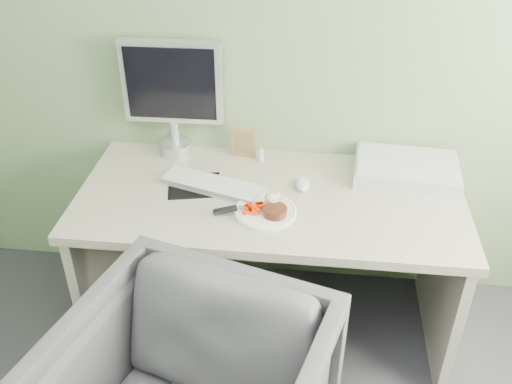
# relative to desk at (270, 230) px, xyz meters

# --- Properties ---
(wall_back) EXTENTS (3.50, 0.00, 3.50)m
(wall_back) POSITION_rel_desk_xyz_m (0.00, 0.38, 0.80)
(wall_back) COLOR #668059
(wall_back) RESTS_ON floor
(desk) EXTENTS (1.60, 0.75, 0.73)m
(desk) POSITION_rel_desk_xyz_m (0.00, 0.00, 0.00)
(desk) COLOR #AAA08E
(desk) RESTS_ON floor
(plate) EXTENTS (0.25, 0.25, 0.01)m
(plate) POSITION_rel_desk_xyz_m (-0.01, -0.13, 0.19)
(plate) COLOR white
(plate) RESTS_ON desk
(steak) EXTENTS (0.12, 0.12, 0.03)m
(steak) POSITION_rel_desk_xyz_m (0.03, -0.15, 0.21)
(steak) COLOR black
(steak) RESTS_ON plate
(potato_pile) EXTENTS (0.10, 0.08, 0.06)m
(potato_pile) POSITION_rel_desk_xyz_m (0.02, -0.08, 0.22)
(potato_pile) COLOR tan
(potato_pile) RESTS_ON plate
(carrot_heap) EXTENTS (0.07, 0.06, 0.04)m
(carrot_heap) POSITION_rel_desk_xyz_m (-0.05, -0.14, 0.22)
(carrot_heap) COLOR #FC2E05
(carrot_heap) RESTS_ON plate
(steak_knife) EXTENTS (0.23, 0.12, 0.02)m
(steak_knife) POSITION_rel_desk_xyz_m (-0.13, -0.15, 0.21)
(steak_knife) COLOR silver
(steak_knife) RESTS_ON plate
(mousepad) EXTENTS (0.26, 0.24, 0.00)m
(mousepad) POSITION_rel_desk_xyz_m (-0.33, 0.03, 0.18)
(mousepad) COLOR black
(mousepad) RESTS_ON desk
(keyboard) EXTENTS (0.45, 0.25, 0.02)m
(keyboard) POSITION_rel_desk_xyz_m (-0.25, 0.03, 0.20)
(keyboard) COLOR white
(keyboard) RESTS_ON desk
(computer_mouse) EXTENTS (0.06, 0.11, 0.04)m
(computer_mouse) POSITION_rel_desk_xyz_m (0.13, 0.07, 0.20)
(computer_mouse) COLOR white
(computer_mouse) RESTS_ON desk
(photo_frame) EXTENTS (0.12, 0.03, 0.15)m
(photo_frame) POSITION_rel_desk_xyz_m (-0.15, 0.31, 0.26)
(photo_frame) COLOR #A27B4B
(photo_frame) RESTS_ON desk
(eyedrop_bottle) EXTENTS (0.02, 0.02, 0.07)m
(eyedrop_bottle) POSITION_rel_desk_xyz_m (-0.07, 0.28, 0.22)
(eyedrop_bottle) COLOR white
(eyedrop_bottle) RESTS_ON desk
(scanner) EXTENTS (0.46, 0.33, 0.07)m
(scanner) POSITION_rel_desk_xyz_m (0.57, 0.21, 0.22)
(scanner) COLOR #B2B4BA
(scanner) RESTS_ON desk
(monitor) EXTENTS (0.44, 0.14, 0.53)m
(monitor) POSITION_rel_desk_xyz_m (-0.46, 0.31, 0.48)
(monitor) COLOR silver
(monitor) RESTS_ON desk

